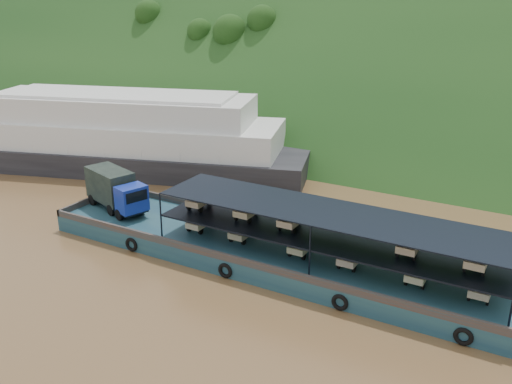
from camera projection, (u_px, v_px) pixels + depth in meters
The scene contains 4 objects.
ground at pixel (259, 250), 41.30m from camera, with size 160.00×160.00×0.00m, color brown.
hillside at pixel (402, 140), 70.68m from camera, with size 140.00×28.00×28.00m, color #153914.
cargo_barge at pixel (265, 246), 39.44m from camera, with size 35.09×7.18×4.54m.
passenger_ferry at pixel (122, 136), 59.08m from camera, with size 39.86×21.17×7.85m.
Camera 1 is at (18.29, -32.57, 18.13)m, focal length 40.00 mm.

